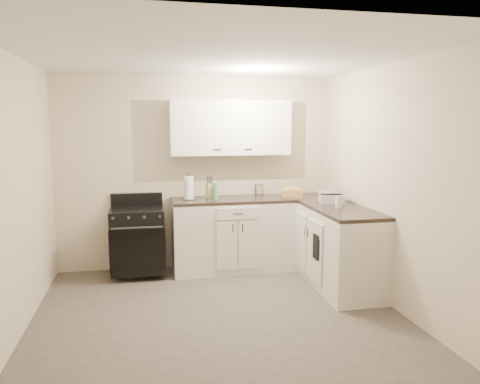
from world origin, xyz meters
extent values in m
plane|color=#473F38|center=(0.00, 0.00, 0.00)|extent=(3.60, 3.60, 0.00)
plane|color=white|center=(0.00, 0.00, 2.50)|extent=(3.60, 3.60, 0.00)
plane|color=beige|center=(0.00, 1.80, 1.25)|extent=(3.60, 0.00, 3.60)
plane|color=beige|center=(1.80, 0.00, 1.25)|extent=(0.00, 3.60, 3.60)
plane|color=beige|center=(-1.80, 0.00, 1.25)|extent=(0.00, 3.60, 3.60)
plane|color=beige|center=(0.00, -1.80, 1.25)|extent=(3.60, 0.00, 3.60)
cube|color=silver|center=(0.43, 1.50, 0.45)|extent=(1.55, 0.60, 0.90)
cube|color=silver|center=(1.50, 0.85, 0.45)|extent=(0.60, 1.90, 0.90)
cube|color=black|center=(0.43, 1.50, 0.92)|extent=(1.55, 0.60, 0.04)
cube|color=black|center=(1.50, 0.85, 0.92)|extent=(0.60, 1.90, 0.04)
cube|color=white|center=(0.43, 1.65, 1.84)|extent=(1.55, 0.30, 0.70)
cube|color=black|center=(-0.78, 1.48, 0.46)|extent=(0.65, 0.56, 0.79)
cube|color=#DABB86|center=(0.14, 1.59, 1.03)|extent=(0.10, 0.09, 0.19)
cylinder|color=white|center=(-0.14, 1.52, 1.09)|extent=(0.14, 0.14, 0.29)
cylinder|color=#43B058|center=(0.20, 1.49, 1.04)|extent=(0.08, 0.08, 0.21)
cube|color=black|center=(0.84, 1.76, 1.01)|extent=(0.12, 0.06, 0.14)
cube|color=#AB8351|center=(1.23, 1.50, 0.99)|extent=(0.32, 0.27, 0.09)
cube|color=silver|center=(1.54, 0.95, 0.99)|extent=(0.33, 0.32, 0.10)
cylinder|color=silver|center=(1.49, 0.60, 1.01)|extent=(0.10, 0.10, 0.13)
cube|color=black|center=(1.18, 0.44, 0.51)|extent=(0.02, 0.13, 0.23)
cube|color=black|center=(1.18, 0.48, 0.53)|extent=(0.02, 0.16, 0.28)
camera|label=1|loc=(-0.69, -4.32, 1.87)|focal=35.00mm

